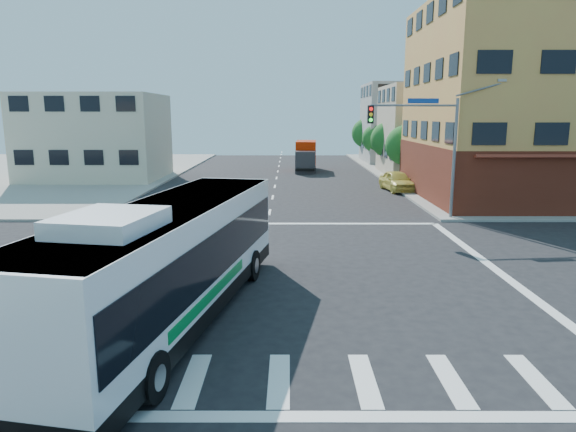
{
  "coord_description": "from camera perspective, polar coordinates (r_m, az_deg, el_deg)",
  "views": [
    {
      "loc": [
        1.23,
        -19.0,
        6.07
      ],
      "look_at": [
        1.19,
        3.24,
        1.68
      ],
      "focal_mm": 32.0,
      "sensor_mm": 36.0,
      "label": 1
    }
  ],
  "objects": [
    {
      "name": "building_east_near",
      "position": [
        55.29,
        16.89,
        9.07
      ],
      "size": [
        12.06,
        10.06,
        9.0
      ],
      "color": "tan",
      "rests_on": "ground"
    },
    {
      "name": "box_truck",
      "position": [
        56.84,
        2.0,
        6.61
      ],
      "size": [
        2.49,
        7.3,
        3.24
      ],
      "rotation": [
        0.0,
        0.0,
        -0.05
      ],
      "color": "#29292F",
      "rests_on": "ground"
    },
    {
      "name": "signal_mast_ne",
      "position": [
        30.66,
        15.13,
        8.74
      ],
      "size": [
        7.91,
        1.13,
        8.07
      ],
      "color": "slate",
      "rests_on": "ground"
    },
    {
      "name": "street_tree_d",
      "position": [
        71.75,
        8.79,
        9.28
      ],
      "size": [
        4.0,
        4.0,
        6.03
      ],
      "color": "#342313",
      "rests_on": "ground"
    },
    {
      "name": "transit_bus",
      "position": [
        15.41,
        -12.8,
        -4.77
      ],
      "size": [
        5.19,
        13.5,
        3.91
      ],
      "rotation": [
        0.0,
        0.0,
        -0.18
      ],
      "color": "black",
      "rests_on": "ground"
    },
    {
      "name": "parked_car",
      "position": [
        42.65,
        12.01,
        3.84
      ],
      "size": [
        2.52,
        4.99,
        1.63
      ],
      "primitive_type": "imported",
      "rotation": [
        0.0,
        0.0,
        0.13
      ],
      "color": "#D9C952",
      "rests_on": "ground"
    },
    {
      "name": "street_tree_c",
      "position": [
        63.87,
        9.85,
        8.66
      ],
      "size": [
        3.4,
        3.4,
        5.29
      ],
      "color": "#342313",
      "rests_on": "ground"
    },
    {
      "name": "street_tree_b",
      "position": [
        55.99,
        11.23,
        8.58
      ],
      "size": [
        3.8,
        3.8,
        5.79
      ],
      "color": "#342313",
      "rests_on": "ground"
    },
    {
      "name": "building_west",
      "position": [
        52.31,
        -20.52,
        8.2
      ],
      "size": [
        12.06,
        10.06,
        8.0
      ],
      "color": "beige",
      "rests_on": "ground"
    },
    {
      "name": "corner_building_ne",
      "position": [
        41.91,
        27.12,
        9.71
      ],
      "size": [
        18.1,
        15.44,
        14.0
      ],
      "color": "#C29445",
      "rests_on": "ground"
    },
    {
      "name": "building_east_far",
      "position": [
        68.81,
        13.56,
        9.97
      ],
      "size": [
        12.06,
        10.06,
        10.0
      ],
      "color": "#9D9D98",
      "rests_on": "ground"
    },
    {
      "name": "ground",
      "position": [
        19.98,
        -3.45,
        -6.54
      ],
      "size": [
        120.0,
        120.0,
        0.0
      ],
      "primitive_type": "plane",
      "color": "black",
      "rests_on": "ground"
    },
    {
      "name": "street_tree_a",
      "position": [
        48.18,
        13.04,
        7.92
      ],
      "size": [
        3.6,
        3.6,
        5.53
      ],
      "color": "#342313",
      "rests_on": "ground"
    }
  ]
}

